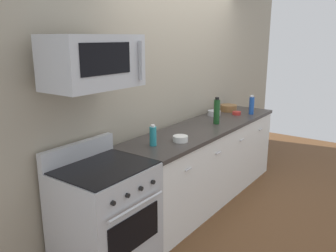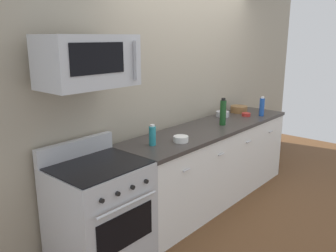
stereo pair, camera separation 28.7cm
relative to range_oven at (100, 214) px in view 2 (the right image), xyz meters
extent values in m
plane|color=brown|center=(1.67, 0.00, -0.47)|extent=(6.83, 6.83, 0.00)
cube|color=#9E937F|center=(1.67, 0.41, 0.88)|extent=(5.69, 0.10, 2.70)
cube|color=white|center=(1.67, 0.00, -0.03)|extent=(2.57, 0.62, 0.88)
cube|color=#383330|center=(1.67, 0.00, 0.43)|extent=(2.60, 0.65, 0.04)
cube|color=black|center=(1.67, -0.28, -0.42)|extent=(2.57, 0.02, 0.10)
cylinder|color=silver|center=(0.78, -0.33, 0.25)|extent=(0.10, 0.02, 0.02)
cylinder|color=silver|center=(1.38, -0.33, 0.25)|extent=(0.10, 0.02, 0.02)
cylinder|color=silver|center=(1.97, -0.33, 0.25)|extent=(0.10, 0.02, 0.02)
cylinder|color=silver|center=(2.57, -0.33, 0.25)|extent=(0.10, 0.02, 0.02)
cube|color=#B7BABF|center=(0.00, 0.00, -0.01)|extent=(0.76, 0.64, 0.91)
cube|color=black|center=(0.00, -0.33, -0.02)|extent=(0.58, 0.01, 0.30)
cylinder|color=#B7BABF|center=(0.00, -0.36, 0.21)|extent=(0.61, 0.02, 0.02)
cube|color=#B7BABF|center=(0.00, 0.29, 0.52)|extent=(0.76, 0.06, 0.16)
cube|color=black|center=(0.00, 0.00, 0.45)|extent=(0.73, 0.61, 0.01)
cylinder|color=black|center=(-0.23, -0.34, 0.32)|extent=(0.04, 0.02, 0.04)
cylinder|color=black|center=(-0.08, -0.34, 0.32)|extent=(0.04, 0.02, 0.04)
cylinder|color=black|center=(0.08, -0.34, 0.32)|extent=(0.04, 0.02, 0.04)
cylinder|color=black|center=(0.23, -0.34, 0.32)|extent=(0.04, 0.02, 0.04)
cube|color=#B7BABF|center=(0.00, 0.05, 1.28)|extent=(0.74, 0.40, 0.40)
cube|color=black|center=(-0.06, -0.16, 1.31)|extent=(0.48, 0.01, 0.22)
cube|color=#B7BABF|center=(0.30, -0.17, 1.28)|extent=(0.02, 0.04, 0.30)
cylinder|color=#19471E|center=(1.80, -0.06, 0.60)|extent=(0.07, 0.07, 0.29)
cylinder|color=black|center=(1.80, -0.06, 0.76)|extent=(0.05, 0.05, 0.03)
cylinder|color=#1E4CA5|center=(2.55, -0.19, 0.57)|extent=(0.07, 0.07, 0.23)
cylinder|color=silver|center=(2.55, -0.19, 0.70)|extent=(0.04, 0.04, 0.02)
cylinder|color=black|center=(2.88, -0.04, 0.53)|extent=(0.05, 0.05, 0.15)
cylinder|color=maroon|center=(2.88, -0.04, 0.61)|extent=(0.03, 0.03, 0.02)
cylinder|color=teal|center=(0.68, 0.02, 0.54)|extent=(0.07, 0.07, 0.19)
cylinder|color=white|center=(0.68, 0.02, 0.65)|extent=(0.04, 0.04, 0.02)
cylinder|color=brown|center=(2.55, 0.15, 0.49)|extent=(0.23, 0.23, 0.09)
torus|color=brown|center=(2.55, 0.15, 0.53)|extent=(0.23, 0.23, 0.01)
cylinder|color=brown|center=(2.55, 0.15, 0.46)|extent=(0.13, 0.13, 0.01)
cylinder|color=#B2B5BA|center=(2.17, 0.17, 0.48)|extent=(0.17, 0.17, 0.07)
torus|color=#B2B5BA|center=(2.17, 0.17, 0.51)|extent=(0.17, 0.17, 0.01)
cylinder|color=#B2B5BA|center=(2.17, 0.17, 0.46)|extent=(0.09, 0.09, 0.01)
cylinder|color=#B72D28|center=(2.40, -0.04, 0.47)|extent=(0.11, 0.11, 0.04)
torus|color=#B72D28|center=(2.40, -0.04, 0.49)|extent=(0.11, 0.11, 0.01)
cylinder|color=#B72D28|center=(2.40, -0.04, 0.45)|extent=(0.06, 0.06, 0.01)
cylinder|color=white|center=(0.94, -0.12, 0.48)|extent=(0.15, 0.15, 0.06)
torus|color=white|center=(0.94, -0.12, 0.51)|extent=(0.15, 0.15, 0.01)
cylinder|color=white|center=(0.94, -0.12, 0.46)|extent=(0.08, 0.08, 0.01)
camera|label=1|loc=(-1.83, -1.97, 1.47)|focal=37.36mm
camera|label=2|loc=(-1.65, -2.20, 1.47)|focal=37.36mm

